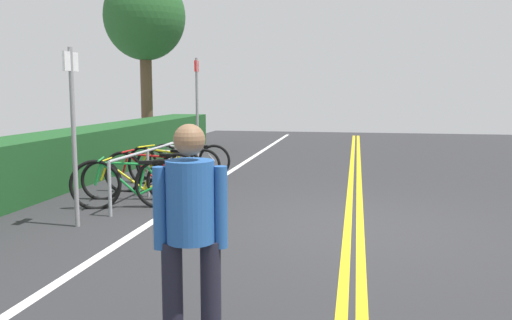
{
  "coord_description": "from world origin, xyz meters",
  "views": [
    {
      "loc": [
        -7.0,
        -0.0,
        1.77
      ],
      "look_at": [
        1.78,
        1.63,
        0.61
      ],
      "focal_mm": 37.89,
      "sensor_mm": 36.0,
      "label": 1
    }
  ],
  "objects_px": {
    "sign_post_near": "(73,121)",
    "sign_post_far": "(197,104)",
    "bike_rack": "(163,157)",
    "bicycle_4": "(178,164)",
    "bicycle_1": "(134,180)",
    "pedestrian": "(191,225)",
    "bicycle_3": "(164,167)",
    "bicycle_2": "(151,173)",
    "tree_mid": "(145,18)",
    "bicycle_0": "(128,184)",
    "bicycle_5": "(189,160)"
  },
  "relations": [
    {
      "from": "tree_mid",
      "to": "bike_rack",
      "type": "bearing_deg",
      "value": -156.08
    },
    {
      "from": "bike_rack",
      "to": "sign_post_near",
      "type": "xyz_separation_m",
      "value": [
        -2.75,
        0.17,
        0.8
      ]
    },
    {
      "from": "bicycle_2",
      "to": "tree_mid",
      "type": "xyz_separation_m",
      "value": [
        7.08,
        2.89,
        3.56
      ]
    },
    {
      "from": "bike_rack",
      "to": "bicycle_4",
      "type": "distance_m",
      "value": 1.03
    },
    {
      "from": "bicycle_1",
      "to": "bicycle_4",
      "type": "bearing_deg",
      "value": -2.28
    },
    {
      "from": "bicycle_2",
      "to": "bicycle_4",
      "type": "bearing_deg",
      "value": -1.37
    },
    {
      "from": "bicycle_1",
      "to": "bicycle_3",
      "type": "height_order",
      "value": "bicycle_3"
    },
    {
      "from": "bicycle_2",
      "to": "bicycle_4",
      "type": "relative_size",
      "value": 1.04
    },
    {
      "from": "sign_post_near",
      "to": "sign_post_far",
      "type": "bearing_deg",
      "value": -0.84
    },
    {
      "from": "bicycle_0",
      "to": "bicycle_1",
      "type": "relative_size",
      "value": 0.96
    },
    {
      "from": "sign_post_near",
      "to": "sign_post_far",
      "type": "relative_size",
      "value": 0.93
    },
    {
      "from": "bicycle_0",
      "to": "bicycle_1",
      "type": "distance_m",
      "value": 0.62
    },
    {
      "from": "pedestrian",
      "to": "sign_post_near",
      "type": "bearing_deg",
      "value": 39.78
    },
    {
      "from": "pedestrian",
      "to": "sign_post_far",
      "type": "distance_m",
      "value": 8.57
    },
    {
      "from": "bicycle_1",
      "to": "sign_post_far",
      "type": "xyz_separation_m",
      "value": [
        3.44,
        -0.04,
        1.15
      ]
    },
    {
      "from": "bicycle_3",
      "to": "tree_mid",
      "type": "relative_size",
      "value": 0.32
    },
    {
      "from": "bike_rack",
      "to": "bicycle_2",
      "type": "bearing_deg",
      "value": 167.05
    },
    {
      "from": "bicycle_4",
      "to": "pedestrian",
      "type": "height_order",
      "value": "pedestrian"
    },
    {
      "from": "bicycle_3",
      "to": "sign_post_near",
      "type": "height_order",
      "value": "sign_post_near"
    },
    {
      "from": "pedestrian",
      "to": "sign_post_far",
      "type": "bearing_deg",
      "value": 16.4
    },
    {
      "from": "bicycle_4",
      "to": "pedestrian",
      "type": "bearing_deg",
      "value": -160.56
    },
    {
      "from": "bicycle_0",
      "to": "bicycle_4",
      "type": "height_order",
      "value": "bicycle_0"
    },
    {
      "from": "bike_rack",
      "to": "pedestrian",
      "type": "distance_m",
      "value": 6.2
    },
    {
      "from": "bicycle_2",
      "to": "pedestrian",
      "type": "distance_m",
      "value": 5.9
    },
    {
      "from": "bike_rack",
      "to": "tree_mid",
      "type": "distance_m",
      "value": 8.05
    },
    {
      "from": "bicycle_3",
      "to": "pedestrian",
      "type": "distance_m",
      "value": 6.57
    },
    {
      "from": "bike_rack",
      "to": "bicycle_4",
      "type": "height_order",
      "value": "bike_rack"
    },
    {
      "from": "tree_mid",
      "to": "bicycle_3",
      "type": "bearing_deg",
      "value": -155.74
    },
    {
      "from": "bicycle_1",
      "to": "bicycle_3",
      "type": "relative_size",
      "value": 1.03
    },
    {
      "from": "bicycle_0",
      "to": "sign_post_near",
      "type": "relative_size",
      "value": 0.73
    },
    {
      "from": "bicycle_1",
      "to": "bicycle_2",
      "type": "distance_m",
      "value": 0.6
    },
    {
      "from": "bicycle_0",
      "to": "bicycle_5",
      "type": "height_order",
      "value": "bicycle_0"
    },
    {
      "from": "bicycle_3",
      "to": "pedestrian",
      "type": "relative_size",
      "value": 1.09
    },
    {
      "from": "bike_rack",
      "to": "bicycle_0",
      "type": "height_order",
      "value": "bike_rack"
    },
    {
      "from": "bicycle_4",
      "to": "sign_post_far",
      "type": "bearing_deg",
      "value": 1.49
    },
    {
      "from": "bike_rack",
      "to": "bicycle_3",
      "type": "bearing_deg",
      "value": 17.35
    },
    {
      "from": "bicycle_5",
      "to": "tree_mid",
      "type": "height_order",
      "value": "tree_mid"
    },
    {
      "from": "bicycle_1",
      "to": "pedestrian",
      "type": "xyz_separation_m",
      "value": [
        -4.76,
        -2.45,
        0.56
      ]
    },
    {
      "from": "bicycle_3",
      "to": "sign_post_far",
      "type": "bearing_deg",
      "value": -0.4
    },
    {
      "from": "bicycle_5",
      "to": "tree_mid",
      "type": "distance_m",
      "value": 6.87
    },
    {
      "from": "bicycle_1",
      "to": "bicycle_4",
      "type": "height_order",
      "value": "bicycle_1"
    },
    {
      "from": "bike_rack",
      "to": "bicycle_2",
      "type": "relative_size",
      "value": 2.44
    },
    {
      "from": "bicycle_0",
      "to": "tree_mid",
      "type": "relative_size",
      "value": 0.32
    },
    {
      "from": "bike_rack",
      "to": "sign_post_far",
      "type": "bearing_deg",
      "value": 2.14
    },
    {
      "from": "tree_mid",
      "to": "bicycle_0",
      "type": "bearing_deg",
      "value": -160.06
    },
    {
      "from": "bicycle_5",
      "to": "bicycle_0",
      "type": "bearing_deg",
      "value": -178.95
    },
    {
      "from": "bicycle_0",
      "to": "sign_post_near",
      "type": "distance_m",
      "value": 1.56
    },
    {
      "from": "bicycle_3",
      "to": "bicycle_4",
      "type": "height_order",
      "value": "bicycle_3"
    },
    {
      "from": "bicycle_3",
      "to": "tree_mid",
      "type": "distance_m",
      "value": 7.83
    },
    {
      "from": "bicycle_3",
      "to": "sign_post_near",
      "type": "relative_size",
      "value": 0.73
    }
  ]
}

